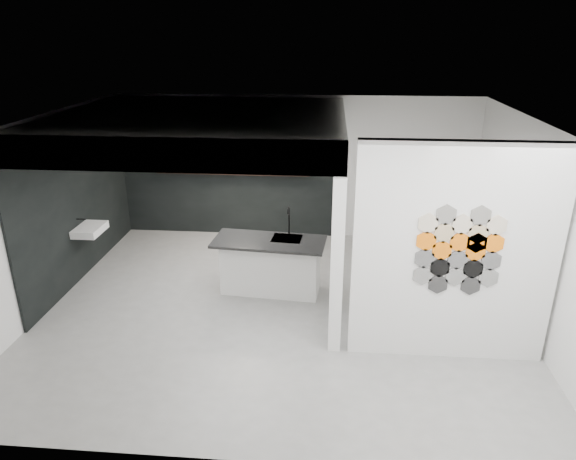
% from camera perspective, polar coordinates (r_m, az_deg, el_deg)
% --- Properties ---
extents(floor, '(7.00, 6.00, 0.01)m').
position_cam_1_polar(floor, '(7.90, -0.92, -8.60)').
color(floor, gray).
extents(partition_panel, '(2.45, 0.15, 2.80)m').
position_cam_1_polar(partition_panel, '(6.52, 17.96, -2.72)').
color(partition_panel, silver).
rests_on(partition_panel, floor).
extents(bay_clad_back, '(4.40, 0.04, 2.35)m').
position_cam_1_polar(bay_clad_back, '(10.35, -6.53, 5.79)').
color(bay_clad_back, black).
rests_on(bay_clad_back, floor).
extents(bay_clad_left, '(0.04, 4.00, 2.35)m').
position_cam_1_polar(bay_clad_left, '(9.27, -22.19, 2.41)').
color(bay_clad_left, black).
rests_on(bay_clad_left, floor).
extents(bulkhead, '(4.40, 4.00, 0.40)m').
position_cam_1_polar(bulkhead, '(8.17, -9.60, 11.30)').
color(bulkhead, silver).
rests_on(bulkhead, corner_column).
extents(corner_column, '(0.16, 0.16, 2.35)m').
position_cam_1_polar(corner_column, '(6.43, 5.44, -4.23)').
color(corner_column, silver).
rests_on(corner_column, floor).
extents(fascia_beam, '(4.40, 0.16, 0.40)m').
position_cam_1_polar(fascia_beam, '(6.37, -13.74, 8.11)').
color(fascia_beam, silver).
rests_on(fascia_beam, corner_column).
extents(wall_basin, '(0.40, 0.60, 0.12)m').
position_cam_1_polar(wall_basin, '(9.11, -21.16, 0.04)').
color(wall_basin, silver).
rests_on(wall_basin, bay_clad_left).
extents(display_shelf, '(3.00, 0.15, 0.04)m').
position_cam_1_polar(display_shelf, '(10.20, -6.12, 6.30)').
color(display_shelf, black).
rests_on(display_shelf, bay_clad_back).
extents(kitchen_island, '(1.79, 0.91, 1.39)m').
position_cam_1_polar(kitchen_island, '(8.15, -1.95, -3.84)').
color(kitchen_island, silver).
rests_on(kitchen_island, floor).
extents(stockpot, '(0.27, 0.27, 0.20)m').
position_cam_1_polar(stockpot, '(10.46, -12.74, 6.96)').
color(stockpot, black).
rests_on(stockpot, display_shelf).
extents(kettle, '(0.20, 0.20, 0.14)m').
position_cam_1_polar(kettle, '(10.06, -1.84, 6.73)').
color(kettle, black).
rests_on(kettle, display_shelf).
extents(glass_bowl, '(0.14, 0.14, 0.09)m').
position_cam_1_polar(glass_bowl, '(10.02, 1.52, 6.53)').
color(glass_bowl, gray).
rests_on(glass_bowl, display_shelf).
extents(glass_vase, '(0.13, 0.13, 0.15)m').
position_cam_1_polar(glass_vase, '(10.01, 1.53, 6.68)').
color(glass_vase, gray).
rests_on(glass_vase, display_shelf).
extents(bottle_dark, '(0.08, 0.08, 0.16)m').
position_cam_1_polar(bottle_dark, '(10.24, -7.94, 6.86)').
color(bottle_dark, black).
rests_on(bottle_dark, display_shelf).
extents(utensil_cup, '(0.09, 0.09, 0.10)m').
position_cam_1_polar(utensil_cup, '(10.34, -10.12, 6.69)').
color(utensil_cup, black).
rests_on(utensil_cup, display_shelf).
extents(hex_tile_cluster, '(1.04, 0.02, 1.16)m').
position_cam_1_polar(hex_tile_cluster, '(6.41, 18.52, -2.18)').
color(hex_tile_cluster, silver).
rests_on(hex_tile_cluster, partition_panel).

